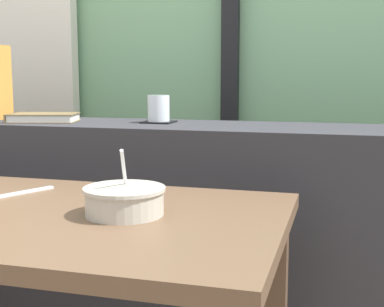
{
  "coord_description": "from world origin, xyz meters",
  "views": [
    {
      "loc": [
        0.59,
        -1.11,
        1.0
      ],
      "look_at": [
        0.15,
        0.47,
        0.76
      ],
      "focal_mm": 50.59,
      "sensor_mm": 36.0,
      "label": 1
    }
  ],
  "objects_px": {
    "coaster_square": "(159,122)",
    "closed_book": "(43,118)",
    "fork_utensil": "(24,192)",
    "breakfast_table": "(39,258)",
    "soup_bowl": "(125,201)",
    "juice_glass": "(159,109)"
  },
  "relations": [
    {
      "from": "breakfast_table",
      "to": "soup_bowl",
      "type": "bearing_deg",
      "value": 3.57
    },
    {
      "from": "coaster_square",
      "to": "juice_glass",
      "type": "distance_m",
      "value": 0.04
    },
    {
      "from": "fork_utensil",
      "to": "closed_book",
      "type": "bearing_deg",
      "value": 139.62
    },
    {
      "from": "juice_glass",
      "to": "closed_book",
      "type": "relative_size",
      "value": 0.35
    },
    {
      "from": "juice_glass",
      "to": "coaster_square",
      "type": "bearing_deg",
      "value": 0.0
    },
    {
      "from": "breakfast_table",
      "to": "juice_glass",
      "type": "distance_m",
      "value": 0.71
    },
    {
      "from": "closed_book",
      "to": "coaster_square",
      "type": "bearing_deg",
      "value": 10.58
    },
    {
      "from": "breakfast_table",
      "to": "closed_book",
      "type": "xyz_separation_m",
      "value": [
        -0.32,
        0.57,
        0.27
      ]
    },
    {
      "from": "soup_bowl",
      "to": "fork_utensil",
      "type": "relative_size",
      "value": 1.05
    },
    {
      "from": "breakfast_table",
      "to": "soup_bowl",
      "type": "distance_m",
      "value": 0.25
    },
    {
      "from": "coaster_square",
      "to": "closed_book",
      "type": "bearing_deg",
      "value": -169.42
    },
    {
      "from": "coaster_square",
      "to": "fork_utensil",
      "type": "bearing_deg",
      "value": -111.49
    },
    {
      "from": "juice_glass",
      "to": "closed_book",
      "type": "height_order",
      "value": "juice_glass"
    },
    {
      "from": "fork_utensil",
      "to": "juice_glass",
      "type": "bearing_deg",
      "value": 93.8
    },
    {
      "from": "breakfast_table",
      "to": "soup_bowl",
      "type": "height_order",
      "value": "soup_bowl"
    },
    {
      "from": "coaster_square",
      "to": "fork_utensil",
      "type": "height_order",
      "value": "coaster_square"
    },
    {
      "from": "coaster_square",
      "to": "fork_utensil",
      "type": "distance_m",
      "value": 0.56
    },
    {
      "from": "soup_bowl",
      "to": "fork_utensil",
      "type": "distance_m",
      "value": 0.36
    },
    {
      "from": "juice_glass",
      "to": "fork_utensil",
      "type": "height_order",
      "value": "juice_glass"
    },
    {
      "from": "coaster_square",
      "to": "closed_book",
      "type": "height_order",
      "value": "closed_book"
    },
    {
      "from": "breakfast_table",
      "to": "coaster_square",
      "type": "bearing_deg",
      "value": 83.52
    },
    {
      "from": "fork_utensil",
      "to": "breakfast_table",
      "type": "bearing_deg",
      "value": -23.82
    }
  ]
}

